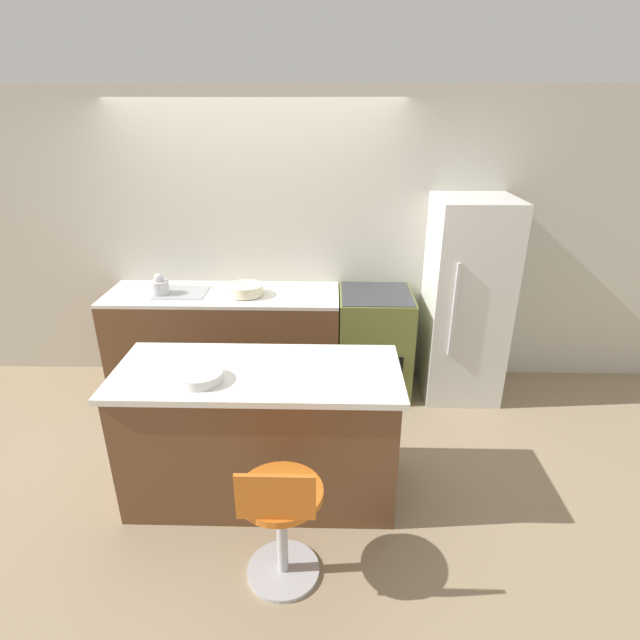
{
  "coord_description": "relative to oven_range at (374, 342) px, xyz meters",
  "views": [
    {
      "loc": [
        0.65,
        -3.72,
        2.43
      ],
      "look_at": [
        0.57,
        -0.34,
        0.98
      ],
      "focal_mm": 28.0,
      "sensor_mm": 36.0,
      "label": 1
    }
  ],
  "objects": [
    {
      "name": "stool_chair",
      "position": [
        -0.65,
        -2.06,
        -0.04
      ],
      "size": [
        0.45,
        0.45,
        0.85
      ],
      "color": "#B7B7BC",
      "rests_on": "ground_plane"
    },
    {
      "name": "fruit_bowl",
      "position": [
        -1.16,
        -1.5,
        0.49
      ],
      "size": [
        0.27,
        0.27,
        0.06
      ],
      "color": "white",
      "rests_on": "kitchen_island"
    },
    {
      "name": "refrigerator",
      "position": [
        0.77,
        -0.01,
        0.41
      ],
      "size": [
        0.65,
        0.68,
        1.76
      ],
      "color": "silver",
      "rests_on": "ground_plane"
    },
    {
      "name": "kettle",
      "position": [
        -1.87,
        -0.05,
        0.54
      ],
      "size": [
        0.15,
        0.15,
        0.18
      ],
      "color": "silver",
      "rests_on": "back_counter"
    },
    {
      "name": "back_counter",
      "position": [
        -1.34,
        0.0,
        -0.0
      ],
      "size": [
        2.03,
        0.64,
        0.94
      ],
      "color": "brown",
      "rests_on": "ground_plane"
    },
    {
      "name": "kitchen_island",
      "position": [
        -0.84,
        -1.37,
        -0.0
      ],
      "size": [
        1.78,
        0.74,
        0.93
      ],
      "color": "brown",
      "rests_on": "ground_plane"
    },
    {
      "name": "wall_back",
      "position": [
        -1.04,
        0.35,
        0.83
      ],
      "size": [
        8.0,
        0.06,
        2.6
      ],
      "color": "beige",
      "rests_on": "ground_plane"
    },
    {
      "name": "mixing_bowl",
      "position": [
        -1.12,
        -0.05,
        0.51
      ],
      "size": [
        0.3,
        0.3,
        0.09
      ],
      "color": "beige",
      "rests_on": "back_counter"
    },
    {
      "name": "oven_range",
      "position": [
        0.0,
        0.0,
        0.0
      ],
      "size": [
        0.63,
        0.66,
        0.94
      ],
      "color": "olive",
      "rests_on": "ground_plane"
    },
    {
      "name": "ground_plane",
      "position": [
        -1.04,
        -0.34,
        -0.47
      ],
      "size": [
        14.0,
        14.0,
        0.0
      ],
      "primitive_type": "plane",
      "color": "#998466"
    }
  ]
}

